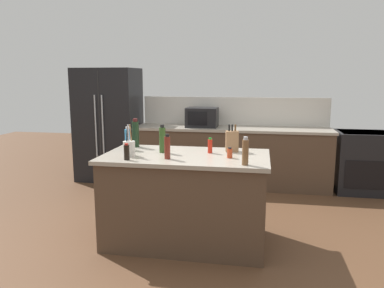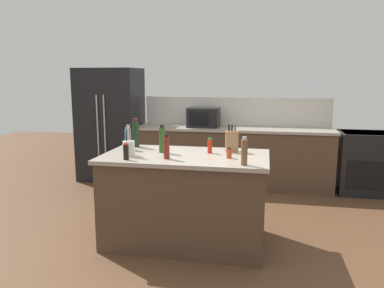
{
  "view_description": "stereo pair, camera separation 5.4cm",
  "coord_description": "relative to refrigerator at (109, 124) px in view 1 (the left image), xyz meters",
  "views": [
    {
      "loc": [
        0.74,
        -3.67,
        1.72
      ],
      "look_at": [
        0.0,
        0.35,
        0.99
      ],
      "focal_mm": 35.0,
      "sensor_mm": 36.0,
      "label": 1
    },
    {
      "loc": [
        0.79,
        -3.66,
        1.72
      ],
      "look_at": [
        0.0,
        0.35,
        0.99
      ],
      "focal_mm": 35.0,
      "sensor_mm": 36.0,
      "label": 2
    }
  ],
  "objects": [
    {
      "name": "kitchen_island",
      "position": [
        1.78,
        -2.25,
        -0.46
      ],
      "size": [
        1.68,
        0.94,
        0.94
      ],
      "color": "#4C3828",
      "rests_on": "ground_plane"
    },
    {
      "name": "hot_sauce_bottle",
      "position": [
        2.01,
        -2.12,
        0.08
      ],
      "size": [
        0.05,
        0.05,
        0.16
      ],
      "color": "red",
      "rests_on": "kitchen_island"
    },
    {
      "name": "refrigerator",
      "position": [
        0.0,
        0.0,
        0.0
      ],
      "size": [
        1.0,
        0.75,
        1.87
      ],
      "color": "black",
      "rests_on": "ground_plane"
    },
    {
      "name": "wall_backsplash",
      "position": [
        2.08,
        0.27,
        0.24
      ],
      "size": [
        3.04,
        0.03,
        0.46
      ],
      "primitive_type": "cube",
      "color": "beige",
      "rests_on": "back_counter_run"
    },
    {
      "name": "microwave",
      "position": [
        1.6,
        -0.05,
        0.16
      ],
      "size": [
        0.49,
        0.39,
        0.31
      ],
      "color": "black",
      "rests_on": "back_counter_run"
    },
    {
      "name": "back_counter_run",
      "position": [
        2.08,
        -0.05,
        -0.46
      ],
      "size": [
        3.08,
        0.66,
        0.94
      ],
      "color": "#4C3828",
      "rests_on": "ground_plane"
    },
    {
      "name": "wine_bottle",
      "position": [
        1.14,
        -1.92,
        0.16
      ],
      "size": [
        0.08,
        0.08,
        0.32
      ],
      "color": "black",
      "rests_on": "kitchen_island"
    },
    {
      "name": "knife_block",
      "position": [
        2.23,
        -2.0,
        0.12
      ],
      "size": [
        0.15,
        0.12,
        0.29
      ],
      "rotation": [
        0.0,
        0.0,
        0.18
      ],
      "color": "#936B47",
      "rests_on": "kitchen_island"
    },
    {
      "name": "dish_soap_bottle",
      "position": [
        1.11,
        -2.09,
        0.12
      ],
      "size": [
        0.07,
        0.07,
        0.25
      ],
      "color": "#3384BC",
      "rests_on": "kitchen_island"
    },
    {
      "name": "vinegar_bottle",
      "position": [
        1.64,
        -2.47,
        0.12
      ],
      "size": [
        0.06,
        0.06,
        0.24
      ],
      "color": "maroon",
      "rests_on": "kitchen_island"
    },
    {
      "name": "range_oven",
      "position": [
        4.04,
        -0.05,
        -0.47
      ],
      "size": [
        0.76,
        0.65,
        0.92
      ],
      "color": "black",
      "rests_on": "ground_plane"
    },
    {
      "name": "spice_jar_paprika",
      "position": [
        2.24,
        -2.32,
        0.05
      ],
      "size": [
        0.05,
        0.05,
        0.11
      ],
      "color": "#B73D1E",
      "rests_on": "kitchen_island"
    },
    {
      "name": "soy_sauce_bottle",
      "position": [
        1.27,
        -2.59,
        0.08
      ],
      "size": [
        0.05,
        0.05,
        0.16
      ],
      "color": "black",
      "rests_on": "kitchen_island"
    },
    {
      "name": "olive_oil_bottle",
      "position": [
        1.52,
        -2.18,
        0.15
      ],
      "size": [
        0.07,
        0.07,
        0.3
      ],
      "color": "#2D4C1E",
      "rests_on": "kitchen_island"
    },
    {
      "name": "ground_plane",
      "position": [
        1.78,
        -2.25,
        -0.93
      ],
      "size": [
        14.0,
        14.0,
        0.0
      ],
      "primitive_type": "plane",
      "color": "brown"
    },
    {
      "name": "pepper_grinder",
      "position": [
        2.4,
        -2.6,
        0.13
      ],
      "size": [
        0.06,
        0.06,
        0.26
      ],
      "color": "brown",
      "rests_on": "kitchen_island"
    },
    {
      "name": "utensil_crock",
      "position": [
        1.24,
        -2.41,
        0.09
      ],
      "size": [
        0.12,
        0.12,
        0.32
      ],
      "color": "beige",
      "rests_on": "kitchen_island"
    }
  ]
}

